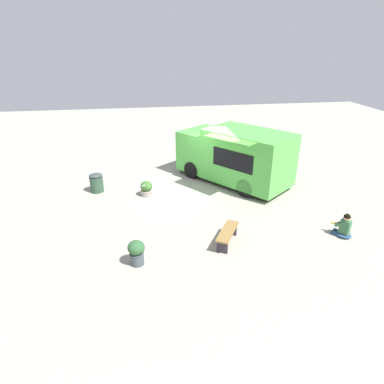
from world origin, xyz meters
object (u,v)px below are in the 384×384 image
(food_truck, at_px, (235,157))
(planter_flowering_far, at_px, (147,188))
(planter_flowering_near, at_px, (137,252))
(person_customer, at_px, (344,227))
(plaza_bench, at_px, (227,234))
(trash_bin, at_px, (97,183))

(food_truck, bearing_deg, planter_flowering_far, -167.37)
(planter_flowering_near, relative_size, planter_flowering_far, 1.22)
(person_customer, xyz_separation_m, planter_flowering_near, (-6.86, -0.45, 0.10))
(planter_flowering_near, bearing_deg, plaza_bench, 12.57)
(food_truck, bearing_deg, trash_bin, -178.52)
(plaza_bench, xyz_separation_m, trash_bin, (-4.57, 4.84, 0.07))
(planter_flowering_near, bearing_deg, food_truck, 51.37)
(food_truck, distance_m, planter_flowering_far, 4.26)
(person_customer, relative_size, trash_bin, 1.05)
(person_customer, height_order, plaza_bench, person_customer)
(food_truck, distance_m, planter_flowering_near, 7.27)
(plaza_bench, bearing_deg, person_customer, -2.90)
(plaza_bench, relative_size, trash_bin, 1.73)
(food_truck, relative_size, trash_bin, 6.73)
(person_customer, relative_size, plaza_bench, 0.61)
(planter_flowering_far, bearing_deg, plaza_bench, -59.10)
(person_customer, bearing_deg, planter_flowering_near, -176.28)
(planter_flowering_near, height_order, trash_bin, trash_bin)
(planter_flowering_far, bearing_deg, person_customer, -33.81)
(food_truck, distance_m, trash_bin, 6.24)
(plaza_bench, bearing_deg, trash_bin, 133.33)
(food_truck, xyz_separation_m, plaza_bench, (-1.61, -5.00, -0.85))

